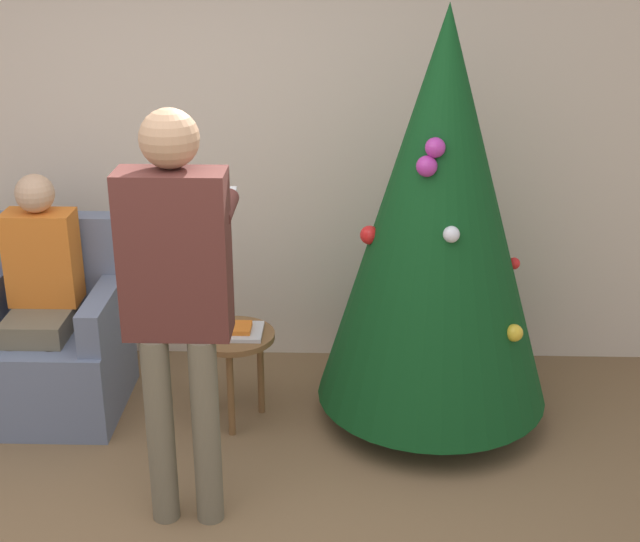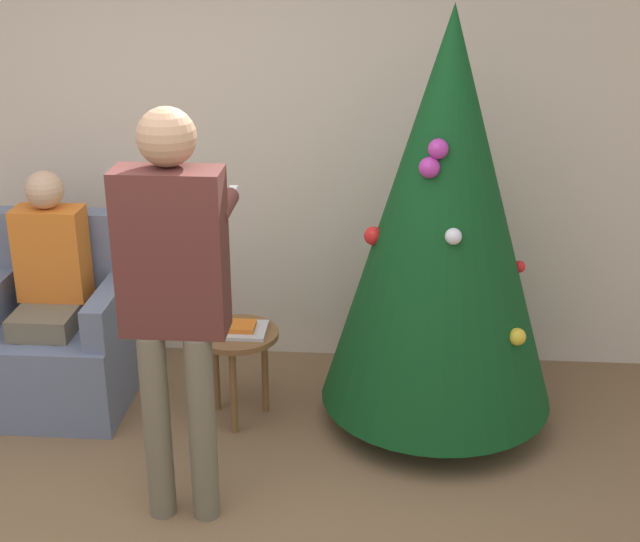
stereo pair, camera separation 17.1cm
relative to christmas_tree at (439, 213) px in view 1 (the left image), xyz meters
The scene contains 8 objects.
wall_back 1.44m from the christmas_tree, 148.34° to the left, with size 8.00×0.06×2.70m.
christmas_tree is the anchor object (origin of this frame).
armchair 2.19m from the christmas_tree, behind, with size 0.78×0.74×1.01m.
person_seated 2.09m from the christmas_tree, behind, with size 0.36×0.46×1.29m.
person_standing 1.43m from the christmas_tree, 143.45° to the right, with size 0.45×0.57×1.82m.
side_stool 1.26m from the christmas_tree, behind, with size 0.44×0.44×0.50m.
laptop 1.21m from the christmas_tree, behind, with size 0.31×0.23×0.02m.
book 1.20m from the christmas_tree, behind, with size 0.19×0.14×0.02m.
Camera 1 is at (0.74, -2.71, 2.49)m, focal length 50.00 mm.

